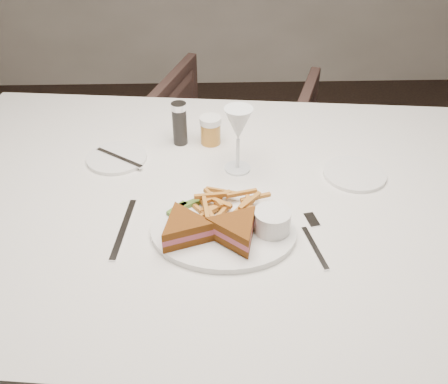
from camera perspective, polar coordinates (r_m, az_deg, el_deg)
name	(u,v)px	position (r m, az deg, el deg)	size (l,w,h in m)	color
table	(223,300)	(1.47, -0.06, -12.27)	(1.57, 1.05, 0.75)	silver
chair_far	(234,138)	(2.27, 1.11, 6.20)	(0.65, 0.60, 0.66)	#49322D
table_setting	(225,196)	(1.15, 0.11, -0.41)	(0.78, 0.64, 0.18)	white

